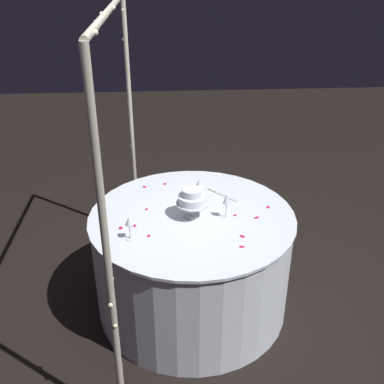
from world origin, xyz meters
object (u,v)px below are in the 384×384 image
at_px(wine_glass_2, 227,200).
at_px(cake_knife, 221,194).
at_px(decorative_arch, 120,133).
at_px(wine_glass_0, 199,184).
at_px(main_table, 192,261).
at_px(wine_glass_1, 129,223).
at_px(tiered_cake, 192,199).

bearing_deg(wine_glass_2, cake_knife, -0.78).
relative_size(decorative_arch, cake_knife, 8.98).
bearing_deg(wine_glass_2, wine_glass_0, 31.57).
relative_size(wine_glass_0, wine_glass_2, 0.91).
relative_size(decorative_arch, main_table, 1.50).
relative_size(decorative_arch, wine_glass_1, 13.42).
bearing_deg(wine_glass_0, decorative_arch, 113.18).
bearing_deg(cake_knife, main_table, 140.61).
relative_size(main_table, tiered_cake, 6.50).
distance_m(tiered_cake, wine_glass_2, 0.23).
distance_m(decorative_arch, tiered_cake, 0.65).
distance_m(wine_glass_0, cake_knife, 0.22).
xyz_separation_m(decorative_arch, main_table, (0.00, -0.45, -1.01)).
relative_size(wine_glass_1, cake_knife, 0.67).
height_order(tiered_cake, cake_knife, tiered_cake).
xyz_separation_m(tiered_cake, cake_knife, (0.30, -0.23, -0.13)).
xyz_separation_m(main_table, cake_knife, (0.29, -0.23, 0.40)).
height_order(main_table, wine_glass_2, wine_glass_2).
bearing_deg(wine_glass_2, decorative_arch, 86.35).
distance_m(main_table, wine_glass_0, 0.57).
height_order(wine_glass_0, cake_knife, wine_glass_0).
height_order(tiered_cake, wine_glass_0, tiered_cake).
height_order(main_table, tiered_cake, tiered_cake).
bearing_deg(decorative_arch, wine_glass_1, -170.91).
bearing_deg(wine_glass_2, wine_glass_1, 109.05).
distance_m(tiered_cake, wine_glass_0, 0.25).
relative_size(main_table, cake_knife, 6.00).
bearing_deg(wine_glass_1, cake_knife, -49.42).
xyz_separation_m(wine_glass_0, cake_knife, (0.07, -0.17, -0.12)).
bearing_deg(decorative_arch, tiered_cake, -92.03).
xyz_separation_m(main_table, wine_glass_1, (-0.27, 0.41, 0.51)).
bearing_deg(tiered_cake, wine_glass_1, 121.20).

